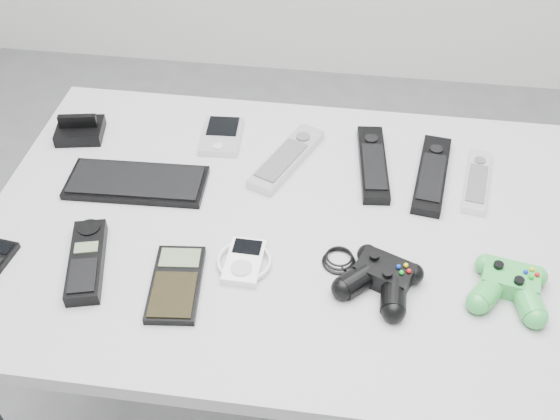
# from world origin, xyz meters

# --- Properties ---
(floor) EXTENTS (3.50, 3.50, 0.00)m
(floor) POSITION_xyz_m (0.00, 0.00, 0.00)
(floor) COLOR slate
(floor) RESTS_ON ground
(desk) EXTENTS (1.20, 0.77, 0.80)m
(desk) POSITION_xyz_m (-0.04, -0.09, 0.73)
(desk) COLOR #A5A5A7
(desk) RESTS_ON floor
(pda_keyboard) EXTENTS (0.28, 0.13, 0.02)m
(pda_keyboard) POSITION_xyz_m (-0.38, -0.03, 0.81)
(pda_keyboard) COLOR black
(pda_keyboard) RESTS_ON desk
(dock_bracket) EXTENTS (0.11, 0.10, 0.05)m
(dock_bracket) POSITION_xyz_m (-0.55, 0.12, 0.83)
(dock_bracket) COLOR black
(dock_bracket) RESTS_ON desk
(pda) EXTENTS (0.09, 0.13, 0.02)m
(pda) POSITION_xyz_m (-0.25, 0.15, 0.81)
(pda) COLOR #B9B8C0
(pda) RESTS_ON desk
(remote_silver_a) EXTENTS (0.14, 0.23, 0.02)m
(remote_silver_a) POSITION_xyz_m (-0.10, 0.09, 0.81)
(remote_silver_a) COLOR #B9B8C0
(remote_silver_a) RESTS_ON desk
(remote_black_a) EXTENTS (0.08, 0.23, 0.02)m
(remote_black_a) POSITION_xyz_m (0.08, 0.10, 0.81)
(remote_black_a) COLOR black
(remote_black_a) RESTS_ON desk
(remote_black_b) EXTENTS (0.09, 0.24, 0.02)m
(remote_black_b) POSITION_xyz_m (0.20, 0.08, 0.81)
(remote_black_b) COLOR black
(remote_black_b) RESTS_ON desk
(remote_silver_b) EXTENTS (0.07, 0.19, 0.02)m
(remote_silver_b) POSITION_xyz_m (0.29, 0.07, 0.81)
(remote_silver_b) COLOR silver
(remote_silver_b) RESTS_ON desk
(cordless_handset) EXTENTS (0.10, 0.19, 0.03)m
(cordless_handset) POSITION_xyz_m (-0.40, -0.24, 0.82)
(cordless_handset) COLOR black
(cordless_handset) RESTS_ON desk
(calculator) EXTENTS (0.10, 0.17, 0.02)m
(calculator) POSITION_xyz_m (-0.24, -0.27, 0.81)
(calculator) COLOR black
(calculator) RESTS_ON desk
(mp3_player) EXTENTS (0.10, 0.11, 0.02)m
(mp3_player) POSITION_xyz_m (-0.13, -0.20, 0.81)
(mp3_player) COLOR white
(mp3_player) RESTS_ON desk
(controller_black) EXTENTS (0.26, 0.22, 0.04)m
(controller_black) POSITION_xyz_m (0.10, -0.22, 0.82)
(controller_black) COLOR black
(controller_black) RESTS_ON desk
(controller_green) EXTENTS (0.15, 0.16, 0.04)m
(controller_green) POSITION_xyz_m (0.32, -0.21, 0.82)
(controller_green) COLOR #227F27
(controller_green) RESTS_ON desk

